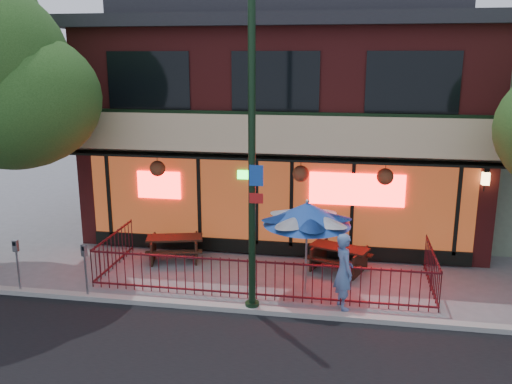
% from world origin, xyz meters
% --- Properties ---
extents(ground, '(80.00, 80.00, 0.00)m').
position_xyz_m(ground, '(0.00, 0.00, 0.00)').
color(ground, gray).
rests_on(ground, ground).
extents(curb, '(80.00, 0.25, 0.12)m').
position_xyz_m(curb, '(0.00, -0.50, 0.06)').
color(curb, '#999993').
rests_on(curb, ground).
extents(restaurant_building, '(12.96, 9.49, 8.05)m').
position_xyz_m(restaurant_building, '(0.00, 7.11, 4.13)').
color(restaurant_building, maroon).
rests_on(restaurant_building, ground).
extents(patio_fence, '(8.44, 2.62, 1.00)m').
position_xyz_m(patio_fence, '(0.00, 0.50, 0.63)').
color(patio_fence, '#4C1017').
rests_on(patio_fence, ground).
extents(street_light, '(0.43, 0.32, 7.00)m').
position_xyz_m(street_light, '(0.00, -0.40, 3.15)').
color(street_light, black).
rests_on(street_light, ground).
extents(picnic_table_left, '(1.82, 1.56, 0.67)m').
position_xyz_m(picnic_table_left, '(-2.75, 2.40, 0.44)').
color(picnic_table_left, '#311C12').
rests_on(picnic_table_left, ground).
extents(picnic_table_right, '(1.86, 1.66, 0.66)m').
position_xyz_m(picnic_table_right, '(1.90, 2.40, 0.43)').
color(picnic_table_right, black).
rests_on(picnic_table_right, ground).
extents(patio_umbrella, '(2.09, 2.09, 2.38)m').
position_xyz_m(patio_umbrella, '(1.13, 0.73, 2.03)').
color(patio_umbrella, gray).
rests_on(patio_umbrella, ground).
extents(pedestrian, '(0.65, 0.77, 1.80)m').
position_xyz_m(pedestrian, '(2.04, 0.10, 0.90)').
color(pedestrian, '#5A7CB5').
rests_on(pedestrian, ground).
extents(parking_meter_near, '(0.15, 0.14, 1.37)m').
position_xyz_m(parking_meter_near, '(-4.00, -0.48, 0.93)').
color(parking_meter_near, gray).
rests_on(parking_meter_near, ground).
extents(parking_meter_far, '(0.13, 0.11, 1.38)m').
position_xyz_m(parking_meter_far, '(-5.76, -0.48, 0.94)').
color(parking_meter_far, gray).
rests_on(parking_meter_far, ground).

